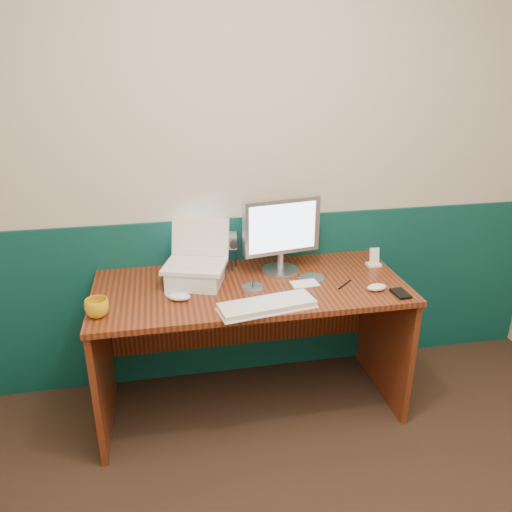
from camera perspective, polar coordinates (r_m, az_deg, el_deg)
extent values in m
cube|color=#BEB2A0|center=(2.79, 1.18, 9.54)|extent=(3.50, 0.04, 2.50)
cube|color=#083531|center=(3.03, 1.12, -4.50)|extent=(3.48, 0.02, 1.00)
cube|color=#3D1A0B|center=(2.76, -0.61, -10.37)|extent=(1.60, 0.70, 0.75)
cube|color=silver|center=(2.58, -6.94, -2.30)|extent=(0.32, 0.29, 0.09)
cube|color=silver|center=(2.34, 1.27, -5.72)|extent=(0.47, 0.22, 0.03)
ellipsoid|color=white|center=(2.58, 13.64, -3.49)|extent=(0.11, 0.07, 0.03)
ellipsoid|color=silver|center=(2.44, -8.76, -4.61)|extent=(0.13, 0.10, 0.04)
imported|color=gold|center=(2.37, -17.72, -5.67)|extent=(0.12, 0.12, 0.09)
cylinder|color=silver|center=(2.51, -0.36, -3.72)|extent=(0.11, 0.11, 0.02)
cylinder|color=silver|center=(2.52, -9.01, -4.14)|extent=(0.13, 0.13, 0.00)
cylinder|color=silver|center=(2.67, 6.42, -2.47)|extent=(0.13, 0.13, 0.00)
cylinder|color=black|center=(2.61, 10.11, -3.21)|extent=(0.10, 0.09, 0.01)
cube|color=silver|center=(2.60, 5.58, -3.16)|extent=(0.15, 0.10, 0.00)
cube|color=white|center=(2.88, 13.29, -0.94)|extent=(0.08, 0.06, 0.01)
cube|color=white|center=(2.86, 13.38, 0.03)|extent=(0.05, 0.03, 0.09)
cube|color=black|center=(2.57, 16.19, -4.14)|extent=(0.07, 0.12, 0.01)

